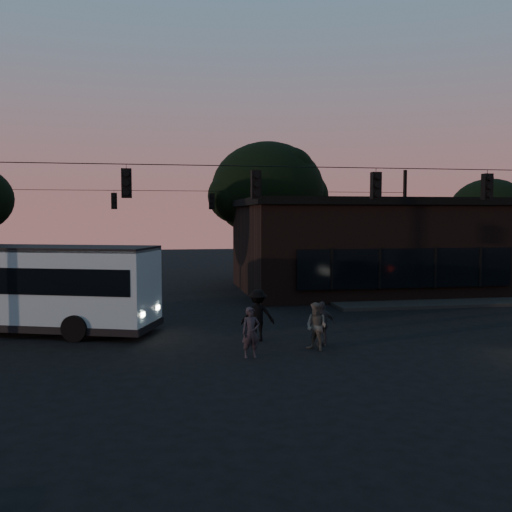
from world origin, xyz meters
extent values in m
plane|color=black|center=(0.00, 0.00, 0.00)|extent=(120.00, 120.00, 0.00)
cube|color=black|center=(12.00, 14.00, 0.07)|extent=(14.00, 10.00, 0.15)
cube|color=black|center=(9.00, 16.00, 2.50)|extent=(15.00, 10.00, 5.00)
cube|color=black|center=(9.00, 16.00, 5.20)|extent=(15.40, 10.40, 0.40)
cube|color=black|center=(9.00, 10.88, 1.80)|extent=(11.50, 0.18, 2.00)
cylinder|color=black|center=(4.00, 22.00, 2.00)|extent=(0.44, 0.44, 4.00)
ellipsoid|color=black|center=(4.00, 22.00, 6.20)|extent=(7.60, 7.60, 6.46)
cylinder|color=black|center=(18.00, 18.00, 1.50)|extent=(0.44, 0.44, 3.00)
ellipsoid|color=black|center=(18.00, 18.00, 4.65)|extent=(5.20, 5.20, 4.42)
cylinder|color=black|center=(0.00, 4.00, 6.20)|extent=(26.00, 0.03, 0.03)
cube|color=black|center=(-4.50, 4.00, 5.55)|extent=(0.34, 0.30, 1.00)
cube|color=black|center=(0.00, 4.00, 5.55)|extent=(0.34, 0.30, 1.00)
cube|color=black|center=(4.50, 4.00, 5.55)|extent=(0.34, 0.30, 1.00)
cube|color=black|center=(9.00, 4.00, 5.55)|extent=(0.34, 0.30, 1.00)
cylinder|color=black|center=(13.00, 20.00, 3.75)|extent=(0.24, 0.24, 7.50)
cylinder|color=black|center=(0.00, 20.00, 6.00)|extent=(26.00, 0.03, 0.03)
cube|color=black|center=(-6.00, 20.00, 5.35)|extent=(0.34, 0.30, 1.00)
cube|color=black|center=(0.00, 20.00, 5.35)|extent=(0.34, 0.30, 1.00)
cube|color=black|center=(6.00, 20.00, 5.35)|extent=(0.34, 0.30, 1.00)
cube|color=#92ACBA|center=(-9.23, 7.00, 1.84)|extent=(11.81, 6.36, 2.74)
cube|color=black|center=(-9.23, 7.00, 2.11)|extent=(11.39, 6.24, 0.95)
cube|color=black|center=(-9.23, 7.00, 3.22)|extent=(11.81, 6.36, 0.16)
cube|color=black|center=(-9.23, 7.00, 0.37)|extent=(11.92, 6.45, 0.26)
cylinder|color=black|center=(-6.39, 4.59, 0.47)|extent=(0.98, 0.57, 0.95)
cylinder|color=black|center=(-5.51, 7.07, 0.47)|extent=(0.98, 0.57, 0.95)
imported|color=#241F27|center=(-0.64, 1.31, 0.80)|extent=(0.62, 0.44, 1.59)
imported|color=#4E4D47|center=(1.64, 1.85, 0.80)|extent=(0.95, 0.98, 1.59)
imported|color=#24262C|center=(2.03, 2.46, 0.76)|extent=(0.90, 0.39, 1.53)
imported|color=black|center=(0.00, 3.63, 0.92)|extent=(1.26, 0.82, 1.84)
camera|label=1|loc=(-3.57, -16.06, 4.44)|focal=40.00mm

